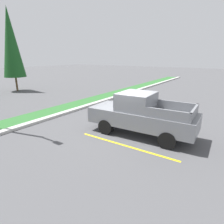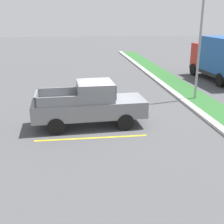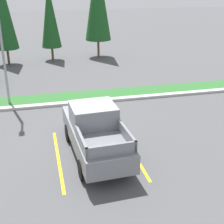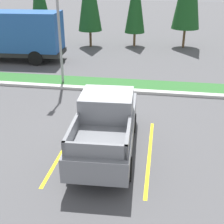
{
  "view_description": "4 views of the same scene",
  "coord_description": "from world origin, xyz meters",
  "px_view_note": "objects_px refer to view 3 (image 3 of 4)",
  "views": [
    {
      "loc": [
        -8.02,
        -4.73,
        3.8
      ],
      "look_at": [
        -0.7,
        0.25,
        1.21
      ],
      "focal_mm": 30.79,
      "sensor_mm": 36.0,
      "label": 1
    },
    {
      "loc": [
        13.45,
        -1.53,
        5.02
      ],
      "look_at": [
        0.45,
        0.16,
        0.7
      ],
      "focal_mm": 47.57,
      "sensor_mm": 36.0,
      "label": 2
    },
    {
      "loc": [
        -1.84,
        -12.39,
        6.87
      ],
      "look_at": [
        1.11,
        -0.08,
        1.49
      ],
      "focal_mm": 51.66,
      "sensor_mm": 36.0,
      "label": 3
    },
    {
      "loc": [
        1.92,
        -9.98,
        5.86
      ],
      "look_at": [
        0.13,
        0.9,
        0.7
      ],
      "focal_mm": 48.32,
      "sensor_mm": 36.0,
      "label": 4
    }
  ],
  "objects_px": {
    "street_light": "(0,35)",
    "cypress_tree_left_inner": "(2,9)",
    "pickup_truck_main": "(95,131)",
    "cypress_tree_center": "(50,15)"
  },
  "relations": [
    {
      "from": "cypress_tree_left_inner",
      "to": "cypress_tree_center",
      "type": "bearing_deg",
      "value": 11.53
    },
    {
      "from": "street_light",
      "to": "cypress_tree_left_inner",
      "type": "distance_m",
      "value": 9.46
    },
    {
      "from": "pickup_truck_main",
      "to": "cypress_tree_center",
      "type": "height_order",
      "value": "cypress_tree_center"
    },
    {
      "from": "pickup_truck_main",
      "to": "cypress_tree_center",
      "type": "relative_size",
      "value": 0.82
    },
    {
      "from": "cypress_tree_left_inner",
      "to": "street_light",
      "type": "bearing_deg",
      "value": -87.0
    },
    {
      "from": "cypress_tree_left_inner",
      "to": "cypress_tree_center",
      "type": "height_order",
      "value": "cypress_tree_left_inner"
    },
    {
      "from": "pickup_truck_main",
      "to": "cypress_tree_left_inner",
      "type": "height_order",
      "value": "cypress_tree_left_inner"
    },
    {
      "from": "pickup_truck_main",
      "to": "cypress_tree_left_inner",
      "type": "relative_size",
      "value": 0.71
    },
    {
      "from": "cypress_tree_left_inner",
      "to": "cypress_tree_center",
      "type": "distance_m",
      "value": 3.79
    },
    {
      "from": "cypress_tree_left_inner",
      "to": "cypress_tree_center",
      "type": "relative_size",
      "value": 1.16
    }
  ]
}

